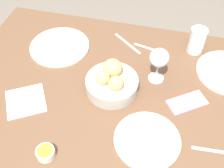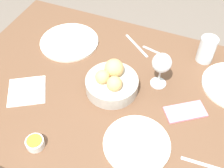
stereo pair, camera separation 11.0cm
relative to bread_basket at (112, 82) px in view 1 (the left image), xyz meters
name	(u,v)px [view 1 (the left image)]	position (x,y,z in m)	size (l,w,h in m)	color
dining_table	(122,107)	(-0.05, 0.00, -0.14)	(1.36, 0.87, 0.76)	brown
bread_basket	(112,82)	(0.00, 0.00, 0.00)	(0.21, 0.21, 0.12)	#B2ADA3
plate_near_right	(60,46)	(0.29, -0.18, -0.04)	(0.27, 0.27, 0.01)	silver
plate_far_center	(147,140)	(-0.17, 0.20, -0.04)	(0.23, 0.23, 0.01)	silver
water_tumbler	(197,40)	(-0.31, -0.31, 0.02)	(0.07, 0.07, 0.12)	silver
wine_glass	(159,59)	(-0.16, -0.10, 0.07)	(0.08, 0.08, 0.16)	silver
jam_bowl_honey	(45,153)	(0.14, 0.33, -0.02)	(0.06, 0.06, 0.03)	white
fork_silver	(128,44)	(-0.01, -0.28, -0.04)	(0.15, 0.12, 0.00)	#B7B7BC
knife_silver	(219,152)	(-0.41, 0.19, -0.04)	(0.18, 0.02, 0.00)	#B7B7BC
spoon_coffee	(147,48)	(-0.10, -0.27, -0.04)	(0.13, 0.04, 0.00)	#B7B7BC
napkin	(26,101)	(0.31, 0.14, -0.04)	(0.20, 0.20, 0.00)	white
cell_phone	(187,104)	(-0.30, 0.01, -0.04)	(0.17, 0.15, 0.01)	pink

